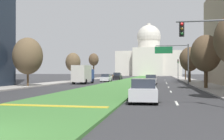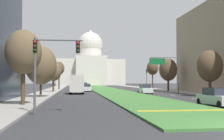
{
  "view_description": "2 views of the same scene",
  "coord_description": "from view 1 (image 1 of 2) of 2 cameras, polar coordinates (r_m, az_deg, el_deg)",
  "views": [
    {
      "loc": [
        6.14,
        -6.73,
        2.14
      ],
      "look_at": [
        -2.75,
        39.94,
        2.43
      ],
      "focal_mm": 41.11,
      "sensor_mm": 36.0,
      "label": 1
    },
    {
      "loc": [
        -7.54,
        -12.0,
        2.28
      ],
      "look_at": [
        -0.77,
        39.3,
        4.21
      ],
      "focal_mm": 45.23,
      "sensor_mm": 36.0,
      "label": 2
    }
  ],
  "objects": [
    {
      "name": "sedan_very_far",
      "position": [
        81.18,
        1.06,
        -1.26
      ],
      "size": [
        2.07,
        4.69,
        1.83
      ],
      "color": "brown",
      "rests_on": "ground_plane"
    },
    {
      "name": "sedan_midblock",
      "position": [
        42.62,
        8.68,
        -2.19
      ],
      "size": [
        1.98,
        4.5,
        1.63
      ],
      "color": "silver",
      "rests_on": "ground_plane"
    },
    {
      "name": "ground_plane",
      "position": [
        71.55,
        5.86,
        -2.06
      ],
      "size": [
        283.89,
        283.89,
        0.0
      ],
      "primitive_type": "plane",
      "color": "#333335"
    },
    {
      "name": "capitol_building",
      "position": [
        135.29,
        8.18,
        2.66
      ],
      "size": [
        32.43,
        24.12,
        27.49
      ],
      "color": "beige",
      "rests_on": "ground_plane"
    },
    {
      "name": "street_tree_right_distant",
      "position": [
        64.8,
        16.04,
        2.62
      ],
      "size": [
        2.92,
        2.92,
        7.34
      ],
      "color": "#4C3823",
      "rests_on": "ground_plane"
    },
    {
      "name": "street_tree_right_far",
      "position": [
        51.18,
        16.87,
        2.31
      ],
      "size": [
        3.72,
        3.72,
        6.85
      ],
      "color": "#4C3823",
      "rests_on": "ground_plane"
    },
    {
      "name": "street_tree_left_mid",
      "position": [
        37.43,
        -18.21,
        2.97
      ],
      "size": [
        4.09,
        4.09,
        6.86
      ],
      "color": "#4C3823",
      "rests_on": "ground_plane"
    },
    {
      "name": "sedan_distant",
      "position": [
        54.35,
        -1.33,
        -1.79
      ],
      "size": [
        2.08,
        4.65,
        1.63
      ],
      "color": "silver",
      "rests_on": "ground_plane"
    },
    {
      "name": "grass_median",
      "position": [
        65.12,
        5.37,
        -2.17
      ],
      "size": [
        7.34,
        116.14,
        0.14
      ],
      "primitive_type": "cube",
      "color": "#427A38",
      "rests_on": "ground_plane"
    },
    {
      "name": "sedan_far_horizon",
      "position": [
        68.89,
        1.28,
        -1.44
      ],
      "size": [
        1.93,
        4.45,
        1.77
      ],
      "color": "black",
      "rests_on": "ground_plane"
    },
    {
      "name": "median_curb_nose",
      "position": [
        15.3,
        -13.1,
        -7.77
      ],
      "size": [
        6.6,
        0.5,
        0.04
      ],
      "primitive_type": "cube",
      "color": "gold",
      "rests_on": "grass_median"
    },
    {
      "name": "sedan_lead_stopped",
      "position": [
        18.31,
        7.01,
        -4.63
      ],
      "size": [
        2.12,
        4.4,
        1.63
      ],
      "color": "#BCBCC1",
      "rests_on": "ground_plane"
    },
    {
      "name": "sidewalk_right",
      "position": [
        58.76,
        17.22,
        -2.34
      ],
      "size": [
        4.0,
        116.14,
        0.15
      ],
      "primitive_type": "cube",
      "color": "#9E9991",
      "rests_on": "ground_plane"
    },
    {
      "name": "lane_dashes_right",
      "position": [
        41.31,
        12.25,
        -3.3
      ],
      "size": [
        0.16,
        51.45,
        0.01
      ],
      "color": "silver",
      "rests_on": "ground_plane"
    },
    {
      "name": "box_truck_delivery",
      "position": [
        45.11,
        -6.45,
        -0.93
      ],
      "size": [
        2.4,
        6.4,
        3.2
      ],
      "color": "navy",
      "rests_on": "ground_plane"
    },
    {
      "name": "sidewalk_left",
      "position": [
        61.36,
        -7.13,
        -2.27
      ],
      "size": [
        4.0,
        116.14,
        0.15
      ],
      "primitive_type": "cube",
      "color": "#9E9991",
      "rests_on": "ground_plane"
    },
    {
      "name": "traffic_light_near_right",
      "position": [
        15.8,
        22.67,
        5.7
      ],
      "size": [
        3.34,
        0.35,
        5.2
      ],
      "color": "#515456",
      "rests_on": "ground_plane"
    },
    {
      "name": "street_tree_left_distant",
      "position": [
        68.63,
        -4.1,
        2.27
      ],
      "size": [
        2.66,
        2.66,
        7.01
      ],
      "color": "#4C3823",
      "rests_on": "ground_plane"
    },
    {
      "name": "street_tree_right_mid",
      "position": [
        33.18,
        20.14,
        3.45
      ],
      "size": [
        3.6,
        3.6,
        6.6
      ],
      "color": "#4C3823",
      "rests_on": "ground_plane"
    },
    {
      "name": "overhead_guide_sign",
      "position": [
        42.11,
        13.96,
        3.06
      ],
      "size": [
        5.33,
        0.2,
        6.5
      ],
      "color": "#515456",
      "rests_on": "ground_plane"
    },
    {
      "name": "traffic_light_far_right",
      "position": [
        63.32,
        14.48,
        0.73
      ],
      "size": [
        0.28,
        0.35,
        5.2
      ],
      "color": "#515456",
      "rests_on": "ground_plane"
    },
    {
      "name": "street_tree_left_far",
      "position": [
        53.57,
        -8.66,
        1.72
      ],
      "size": [
        3.09,
        3.09,
        6.03
      ],
      "color": "#4C3823",
      "rests_on": "ground_plane"
    }
  ]
}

